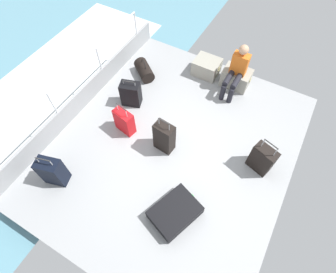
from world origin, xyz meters
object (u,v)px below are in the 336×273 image
(suitcase_1, at_px, (131,94))
(suitcase_5, at_px, (262,159))
(suitcase_3, at_px, (124,121))
(passenger_seated, at_px, (237,70))
(suitcase_2, at_px, (175,212))
(suitcase_4, at_px, (53,171))
(cargo_crate_0, at_px, (207,67))
(suitcase_0, at_px, (164,137))
(cargo_crate_1, at_px, (236,78))
(duffel_bag, at_px, (144,70))

(suitcase_1, height_order, suitcase_5, suitcase_5)
(suitcase_3, bearing_deg, passenger_seated, 55.22)
(suitcase_2, xyz_separation_m, suitcase_3, (-1.70, 1.04, 0.15))
(suitcase_3, relative_size, suitcase_5, 0.88)
(suitcase_3, height_order, suitcase_4, suitcase_4)
(cargo_crate_0, height_order, suitcase_4, suitcase_4)
(suitcase_0, height_order, suitcase_5, suitcase_0)
(passenger_seated, relative_size, suitcase_1, 1.70)
(suitcase_3, bearing_deg, suitcase_1, 113.60)
(cargo_crate_1, height_order, suitcase_5, suitcase_5)
(suitcase_3, bearing_deg, suitcase_2, -31.43)
(passenger_seated, height_order, suitcase_4, passenger_seated)
(passenger_seated, xyz_separation_m, suitcase_0, (-0.56, -2.07, -0.23))
(suitcase_3, height_order, duffel_bag, suitcase_3)
(suitcase_1, height_order, suitcase_4, suitcase_4)
(suitcase_0, relative_size, suitcase_5, 1.04)
(suitcase_3, bearing_deg, duffel_bag, 108.38)
(suitcase_1, bearing_deg, duffel_bag, 104.06)
(passenger_seated, bearing_deg, duffel_bag, -163.08)
(suitcase_1, relative_size, duffel_bag, 1.00)
(suitcase_4, relative_size, duffel_bag, 1.17)
(suitcase_3, bearing_deg, cargo_crate_1, 57.46)
(suitcase_1, xyz_separation_m, suitcase_3, (0.29, -0.66, -0.01))
(suitcase_1, distance_m, duffel_bag, 0.87)
(cargo_crate_0, bearing_deg, suitcase_3, -107.68)
(suitcase_5, bearing_deg, passenger_seated, 126.34)
(suitcase_3, height_order, suitcase_5, suitcase_5)
(passenger_seated, bearing_deg, cargo_crate_0, 165.41)
(cargo_crate_0, height_order, suitcase_1, suitcase_1)
(suitcase_0, xyz_separation_m, suitcase_1, (-1.18, 0.63, -0.07))
(cargo_crate_0, height_order, cargo_crate_1, cargo_crate_1)
(suitcase_5, bearing_deg, suitcase_2, -120.55)
(suitcase_1, xyz_separation_m, suitcase_2, (1.99, -1.70, -0.16))
(suitcase_0, bearing_deg, cargo_crate_0, 94.17)
(duffel_bag, bearing_deg, suitcase_3, -71.62)
(cargo_crate_0, xyz_separation_m, passenger_seated, (0.72, -0.19, 0.39))
(cargo_crate_1, relative_size, suitcase_1, 1.00)
(cargo_crate_0, distance_m, passenger_seated, 0.85)
(suitcase_0, height_order, suitcase_3, suitcase_0)
(cargo_crate_0, distance_m, suitcase_5, 2.59)
(suitcase_3, xyz_separation_m, suitcase_5, (2.61, 0.51, 0.03))
(suitcase_5, bearing_deg, cargo_crate_1, 123.38)
(cargo_crate_1, bearing_deg, cargo_crate_0, 179.64)
(suitcase_4, bearing_deg, passenger_seated, 62.16)
(suitcase_1, height_order, suitcase_3, suitcase_3)
(cargo_crate_0, bearing_deg, cargo_crate_1, -0.36)
(suitcase_5, bearing_deg, suitcase_4, -146.66)
(suitcase_0, distance_m, suitcase_4, 2.04)
(suitcase_1, bearing_deg, cargo_crate_1, 42.95)
(suitcase_3, distance_m, suitcase_4, 1.58)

